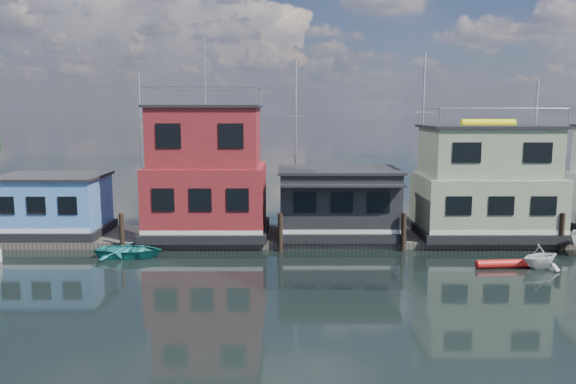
{
  "coord_description": "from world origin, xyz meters",
  "views": [
    {
      "loc": [
        -3.64,
        -21.95,
        7.98
      ],
      "look_at": [
        -3.56,
        12.0,
        3.0
      ],
      "focal_mm": 35.0,
      "sensor_mm": 36.0,
      "label": 1
    }
  ],
  "objects_px": {
    "houseboat_blue": "(53,205)",
    "houseboat_green": "(485,183)",
    "houseboat_dark": "(338,201)",
    "dinghy_teal": "(130,250)",
    "dinghy_white": "(541,256)",
    "houseboat_red": "(207,174)",
    "red_kayak": "(505,264)"
  },
  "relations": [
    {
      "from": "houseboat_blue",
      "to": "houseboat_green",
      "type": "height_order",
      "value": "houseboat_green"
    },
    {
      "from": "houseboat_dark",
      "to": "dinghy_teal",
      "type": "distance_m",
      "value": 12.57
    },
    {
      "from": "dinghy_white",
      "to": "houseboat_green",
      "type": "bearing_deg",
      "value": -17.84
    },
    {
      "from": "houseboat_red",
      "to": "houseboat_green",
      "type": "relative_size",
      "value": 1.41
    },
    {
      "from": "houseboat_red",
      "to": "red_kayak",
      "type": "bearing_deg",
      "value": -21.36
    },
    {
      "from": "houseboat_red",
      "to": "dinghy_teal",
      "type": "height_order",
      "value": "houseboat_red"
    },
    {
      "from": "houseboat_blue",
      "to": "houseboat_green",
      "type": "bearing_deg",
      "value": 0.0
    },
    {
      "from": "houseboat_blue",
      "to": "houseboat_green",
      "type": "distance_m",
      "value": 26.53
    },
    {
      "from": "houseboat_blue",
      "to": "dinghy_teal",
      "type": "distance_m",
      "value": 7.32
    },
    {
      "from": "houseboat_red",
      "to": "houseboat_dark",
      "type": "bearing_deg",
      "value": -0.14
    },
    {
      "from": "houseboat_dark",
      "to": "dinghy_teal",
      "type": "xyz_separation_m",
      "value": [
        -11.71,
        -4.07,
        -2.04
      ]
    },
    {
      "from": "houseboat_blue",
      "to": "houseboat_red",
      "type": "xyz_separation_m",
      "value": [
        9.5,
        0.0,
        1.9
      ]
    },
    {
      "from": "dinghy_white",
      "to": "red_kayak",
      "type": "bearing_deg",
      "value": 65.31
    },
    {
      "from": "houseboat_dark",
      "to": "dinghy_teal",
      "type": "bearing_deg",
      "value": -160.83
    },
    {
      "from": "houseboat_dark",
      "to": "red_kayak",
      "type": "bearing_deg",
      "value": -38.0
    },
    {
      "from": "dinghy_teal",
      "to": "houseboat_dark",
      "type": "bearing_deg",
      "value": -67.41
    },
    {
      "from": "dinghy_white",
      "to": "houseboat_red",
      "type": "bearing_deg",
      "value": 45.62
    },
    {
      "from": "houseboat_dark",
      "to": "dinghy_white",
      "type": "height_order",
      "value": "houseboat_dark"
    },
    {
      "from": "houseboat_blue",
      "to": "dinghy_teal",
      "type": "relative_size",
      "value": 1.76
    },
    {
      "from": "houseboat_dark",
      "to": "houseboat_green",
      "type": "height_order",
      "value": "houseboat_green"
    },
    {
      "from": "houseboat_dark",
      "to": "red_kayak",
      "type": "height_order",
      "value": "houseboat_dark"
    },
    {
      "from": "houseboat_blue",
      "to": "red_kayak",
      "type": "height_order",
      "value": "houseboat_blue"
    },
    {
      "from": "houseboat_blue",
      "to": "red_kayak",
      "type": "relative_size",
      "value": 2.18
    },
    {
      "from": "houseboat_green",
      "to": "houseboat_blue",
      "type": "bearing_deg",
      "value": -180.0
    },
    {
      "from": "dinghy_teal",
      "to": "dinghy_white",
      "type": "relative_size",
      "value": 1.54
    },
    {
      "from": "dinghy_teal",
      "to": "dinghy_white",
      "type": "distance_m",
      "value": 21.61
    },
    {
      "from": "red_kayak",
      "to": "houseboat_green",
      "type": "bearing_deg",
      "value": 75.45
    },
    {
      "from": "houseboat_blue",
      "to": "houseboat_dark",
      "type": "distance_m",
      "value": 17.5
    },
    {
      "from": "houseboat_dark",
      "to": "houseboat_red",
      "type": "bearing_deg",
      "value": 179.86
    },
    {
      "from": "houseboat_dark",
      "to": "dinghy_teal",
      "type": "relative_size",
      "value": 2.04
    },
    {
      "from": "dinghy_teal",
      "to": "dinghy_white",
      "type": "height_order",
      "value": "dinghy_white"
    },
    {
      "from": "houseboat_red",
      "to": "dinghy_white",
      "type": "relative_size",
      "value": 5.05
    }
  ]
}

